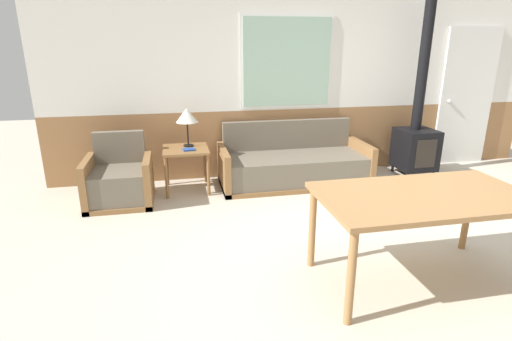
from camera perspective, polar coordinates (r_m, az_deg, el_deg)
The scene contains 10 objects.
ground_plane at distance 3.89m, azimuth 19.17°, elevation -11.78°, with size 16.00×16.00×0.00m, color beige.
wall_back at distance 5.82m, azimuth 7.17°, elevation 12.81°, with size 7.20×0.09×2.70m.
couch at distance 5.49m, azimuth 5.38°, elevation 0.68°, with size 2.00×0.85×0.81m.
armchair at distance 5.06m, azimuth -18.90°, elevation -1.58°, with size 0.77×0.73×0.82m.
side_table at distance 5.21m, azimuth -9.98°, elevation 2.21°, with size 0.57×0.57×0.57m.
table_lamp at distance 5.20m, azimuth -9.86°, elevation 7.67°, with size 0.28×0.28×0.50m.
book_stack at distance 5.08m, azimuth -9.59°, elevation 2.97°, with size 0.16×0.14×0.02m.
dining_table at distance 3.34m, azimuth 22.84°, elevation -4.32°, with size 1.62×0.90×0.76m.
wood_stove at distance 6.18m, azimuth 21.97°, elevation 4.86°, with size 0.50×0.53×2.39m.
entry_door at distance 7.07m, azimuth 27.82°, elevation 9.19°, with size 0.90×0.09×2.08m.
Camera 1 is at (-1.87, -2.86, 1.86)m, focal length 28.00 mm.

